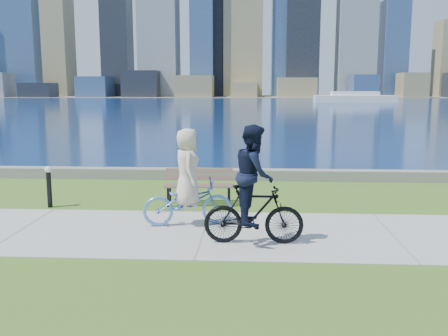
% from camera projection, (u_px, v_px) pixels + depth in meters
% --- Properties ---
extents(ground, '(320.00, 320.00, 0.00)m').
position_uv_depth(ground, '(204.00, 233.00, 10.70)').
color(ground, '#355B18').
rests_on(ground, ground).
extents(concrete_path, '(80.00, 3.50, 0.02)m').
position_uv_depth(concrete_path, '(204.00, 233.00, 10.70)').
color(concrete_path, gray).
rests_on(concrete_path, ground).
extents(seawall, '(90.00, 0.50, 0.35)m').
position_uv_depth(seawall, '(222.00, 174.00, 16.78)').
color(seawall, slate).
rests_on(seawall, ground).
extents(bay_water, '(320.00, 131.00, 0.01)m').
position_uv_depth(bay_water, '(247.00, 105.00, 81.61)').
color(bay_water, '#0C224E').
rests_on(bay_water, ground).
extents(far_shore, '(320.00, 30.00, 0.12)m').
position_uv_depth(far_shore, '(249.00, 97.00, 138.73)').
color(far_shore, slate).
rests_on(far_shore, ground).
extents(city_skyline, '(177.97, 22.36, 76.00)m').
position_uv_depth(city_skyline, '(264.00, 10.00, 134.10)').
color(city_skyline, black).
rests_on(city_skyline, ground).
extents(ferry_far, '(14.92, 4.26, 2.03)m').
position_uv_depth(ferry_far, '(355.00, 98.00, 93.09)').
color(ferry_far, silver).
rests_on(ferry_far, ground).
extents(park_bench, '(1.84, 0.74, 0.93)m').
position_uv_depth(park_bench, '(199.00, 183.00, 13.22)').
color(park_bench, black).
rests_on(park_bench, ground).
extents(bollard_lamp, '(0.17, 0.17, 1.08)m').
position_uv_depth(bollard_lamp, '(49.00, 184.00, 12.87)').
color(bollard_lamp, black).
rests_on(bollard_lamp, ground).
extents(cyclist_woman, '(1.12, 2.11, 2.18)m').
position_uv_depth(cyclist_woman, '(187.00, 190.00, 11.14)').
color(cyclist_woman, '#578DD5').
rests_on(cyclist_woman, ground).
extents(cyclist_man, '(0.73, 1.97, 2.37)m').
position_uv_depth(cyclist_man, '(254.00, 195.00, 9.78)').
color(cyclist_man, black).
rests_on(cyclist_man, ground).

